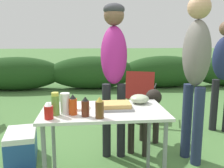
% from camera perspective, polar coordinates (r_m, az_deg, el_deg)
% --- Properties ---
extents(shrub_hedge, '(14.40, 0.90, 0.88)m').
position_cam_1_polar(shrub_hedge, '(6.78, -4.49, 2.64)').
color(shrub_hedge, '#1E4219').
rests_on(shrub_hedge, ground).
extents(folding_table, '(1.10, 0.64, 0.74)m').
position_cam_1_polar(folding_table, '(2.26, -1.92, -7.71)').
color(folding_table, silver).
rests_on(folding_table, ground).
extents(food_tray, '(0.34, 0.23, 0.06)m').
position_cam_1_polar(food_tray, '(2.25, 0.41, -5.02)').
color(food_tray, '#9E9EA3').
rests_on(food_tray, folding_table).
extents(plate_stack, '(0.21, 0.21, 0.02)m').
position_cam_1_polar(plate_stack, '(2.30, -7.69, -5.21)').
color(plate_stack, white).
rests_on(plate_stack, folding_table).
extents(mixing_bowl, '(0.18, 0.18, 0.09)m').
position_cam_1_polar(mixing_bowl, '(2.45, 6.30, -3.39)').
color(mixing_bowl, '#ADBC99').
rests_on(mixing_bowl, folding_table).
extents(paper_cup_stack, '(0.08, 0.08, 0.17)m').
position_cam_1_polar(paper_cup_stack, '(2.14, -10.67, -4.35)').
color(paper_cup_stack, white).
rests_on(paper_cup_stack, folding_table).
extents(ketchup_bottle, '(0.07, 0.07, 0.14)m').
position_cam_1_polar(ketchup_bottle, '(2.03, -14.28, -6.02)').
color(ketchup_bottle, red).
rests_on(ketchup_bottle, folding_table).
extents(hot_sauce_bottle, '(0.07, 0.07, 0.17)m').
position_cam_1_polar(hot_sauce_bottle, '(2.10, -8.90, -4.74)').
color(hot_sauce_bottle, '#CC4214').
rests_on(hot_sauce_bottle, folding_table).
extents(beer_bottle, '(0.07, 0.07, 0.17)m').
position_cam_1_polar(beer_bottle, '(1.99, -2.85, -5.51)').
color(beer_bottle, brown).
rests_on(beer_bottle, folding_table).
extents(bbq_sauce_bottle, '(0.06, 0.06, 0.17)m').
position_cam_1_polar(bbq_sauce_bottle, '(2.04, -6.12, -5.25)').
color(bbq_sauce_bottle, '#562314').
rests_on(bbq_sauce_bottle, folding_table).
extents(relish_jar, '(0.07, 0.07, 0.19)m').
position_cam_1_polar(relish_jar, '(2.11, -12.81, -4.50)').
color(relish_jar, olive).
rests_on(relish_jar, folding_table).
extents(standing_person_in_navy_coat, '(0.35, 0.50, 1.76)m').
position_cam_1_polar(standing_person_in_navy_coat, '(2.88, 0.44, 6.45)').
color(standing_person_in_navy_coat, black).
rests_on(standing_person_in_navy_coat, ground).
extents(standing_person_in_olive_jacket, '(0.33, 0.40, 1.80)m').
position_cam_1_polar(standing_person_in_olive_jacket, '(2.79, 18.60, 4.45)').
color(standing_person_in_olive_jacket, '#232D4C').
rests_on(standing_person_in_olive_jacket, ground).
extents(standing_person_with_beanie, '(0.41, 0.37, 1.60)m').
position_cam_1_polar(standing_person_with_beanie, '(3.91, 24.25, 3.80)').
color(standing_person_with_beanie, black).
rests_on(standing_person_with_beanie, ground).
extents(dog, '(0.62, 0.90, 0.68)m').
position_cam_1_polar(dog, '(3.18, 7.79, -6.27)').
color(dog, '#28231E').
rests_on(dog, ground).
extents(camp_chair_near_hedge, '(0.63, 0.71, 0.83)m').
position_cam_1_polar(camp_chair_near_hedge, '(4.23, 6.60, -1.83)').
color(camp_chair_near_hedge, maroon).
rests_on(camp_chair_near_hedge, ground).
extents(cooler_box, '(0.39, 0.52, 0.34)m').
position_cam_1_polar(cooler_box, '(3.07, -20.01, -13.14)').
color(cooler_box, '#234C93').
rests_on(cooler_box, ground).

